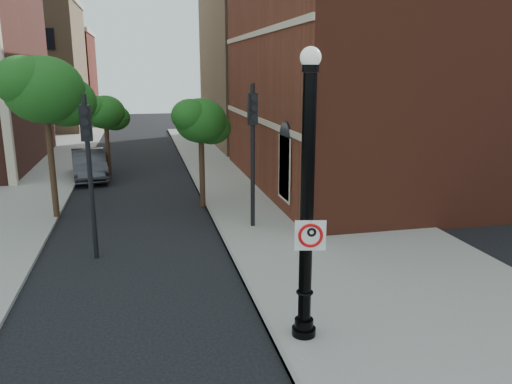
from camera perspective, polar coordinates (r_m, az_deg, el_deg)
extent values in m
plane|color=black|center=(11.43, -8.68, -17.20)|extent=(120.00, 120.00, 0.00)
cube|color=gray|center=(21.64, 5.15, -1.75)|extent=(8.00, 60.00, 0.12)
cube|color=gray|center=(20.79, -5.26, -2.39)|extent=(0.10, 60.00, 0.14)
cube|color=maroon|center=(28.99, 22.45, 13.12)|extent=(22.00, 16.00, 12.00)
cube|color=black|center=(19.96, 3.32, 2.68)|extent=(0.08, 1.40, 2.40)
cube|color=#C5B699|center=(24.54, 0.09, 8.33)|extent=(0.06, 16.00, 0.25)
cube|color=#C5B699|center=(24.48, 0.09, 17.69)|extent=(0.06, 16.00, 0.25)
cube|color=#92714F|center=(54.99, -25.69, 12.68)|extent=(12.00, 12.00, 12.00)
cube|color=maroon|center=(68.75, -23.14, 12.07)|extent=(12.00, 12.00, 10.00)
cube|color=#92714F|center=(43.12, 9.93, 15.18)|extent=(22.00, 14.00, 14.00)
cylinder|color=black|center=(11.59, 5.47, -15.80)|extent=(0.53, 0.53, 0.29)
cylinder|color=black|center=(11.47, 5.49, -14.77)|extent=(0.42, 0.42, 0.24)
cylinder|color=black|center=(10.46, 5.83, -1.85)|extent=(0.29, 0.29, 5.52)
torus|color=black|center=(11.13, 5.59, -11.32)|extent=(0.38, 0.38, 0.06)
cylinder|color=black|center=(10.08, 6.23, 13.87)|extent=(0.34, 0.34, 0.14)
sphere|color=silver|center=(10.08, 6.26, 15.06)|extent=(0.42, 0.42, 0.42)
cube|color=white|center=(10.50, 6.22, -4.96)|extent=(0.65, 0.16, 0.66)
cube|color=black|center=(10.40, 6.26, -3.39)|extent=(0.64, 0.15, 0.05)
cube|color=black|center=(10.60, 6.18, -6.50)|extent=(0.64, 0.15, 0.05)
cube|color=black|center=(10.47, 4.57, -4.97)|extent=(0.05, 0.02, 0.66)
cube|color=black|center=(10.53, 7.85, -4.94)|extent=(0.05, 0.02, 0.66)
torus|color=red|center=(10.50, 6.22, -4.96)|extent=(0.53, 0.18, 0.53)
cube|color=red|center=(10.50, 6.22, -4.96)|extent=(0.36, 0.09, 0.37)
cube|color=black|center=(10.49, 5.89, -4.96)|extent=(0.06, 0.02, 0.31)
torus|color=black|center=(10.48, 6.38, -4.59)|extent=(0.21, 0.10, 0.20)
cylinder|color=black|center=(10.40, 6.26, -3.41)|extent=(0.04, 0.03, 0.03)
imported|color=#323238|center=(28.70, -18.53, 2.99)|extent=(2.36, 5.07, 1.61)
cylinder|color=black|center=(16.16, -18.40, 1.41)|extent=(0.15, 0.15, 5.16)
cube|color=black|center=(15.90, -18.87, 7.46)|extent=(0.33, 0.31, 1.07)
sphere|color=#E50505|center=(15.69, -19.03, 8.76)|extent=(0.19, 0.19, 0.19)
sphere|color=#FF8C00|center=(15.72, -18.94, 7.59)|extent=(0.19, 0.19, 0.19)
sphere|color=#00E519|center=(15.75, -18.85, 6.43)|extent=(0.19, 0.19, 0.19)
cylinder|color=black|center=(18.27, -0.38, 3.85)|extent=(0.16, 0.16, 5.38)
cube|color=black|center=(18.05, -0.39, 9.46)|extent=(0.35, 0.33, 1.12)
sphere|color=#E50505|center=(17.85, -0.25, 10.67)|extent=(0.20, 0.20, 0.20)
sphere|color=#FF8C00|center=(17.87, -0.24, 9.60)|extent=(0.20, 0.20, 0.20)
sphere|color=#00E519|center=(17.90, -0.24, 8.53)|extent=(0.20, 0.20, 0.20)
cylinder|color=#999999|center=(16.73, 5.95, 3.19)|extent=(0.11, 0.11, 5.57)
cylinder|color=black|center=(21.12, -22.34, 3.33)|extent=(0.24, 0.24, 4.76)
ellipsoid|color=#1A5215|center=(20.85, -23.04, 10.69)|extent=(2.99, 2.99, 2.54)
ellipsoid|color=#1A5215|center=(21.31, -20.85, 9.64)|extent=(2.31, 2.31, 1.97)
ellipsoid|color=#1A5215|center=(20.55, -25.03, 11.42)|extent=(2.18, 2.18, 1.85)
cylinder|color=black|center=(28.58, -16.59, 4.88)|extent=(0.24, 0.24, 3.37)
ellipsoid|color=#1A5215|center=(28.36, -16.86, 8.71)|extent=(2.12, 2.12, 1.80)
ellipsoid|color=#1A5215|center=(28.75, -15.81, 8.17)|extent=(1.64, 1.64, 1.39)
ellipsoid|color=#1A5215|center=(28.09, -17.82, 9.10)|extent=(1.54, 1.54, 1.31)
cylinder|color=black|center=(21.61, -6.20, 2.82)|extent=(0.24, 0.24, 3.51)
ellipsoid|color=#1A5215|center=(21.32, -6.34, 8.11)|extent=(2.21, 2.21, 1.88)
ellipsoid|color=#1A5215|center=(21.81, -5.13, 7.35)|extent=(1.70, 1.70, 1.45)
ellipsoid|color=#1A5215|center=(20.95, -7.50, 8.67)|extent=(1.60, 1.60, 1.36)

